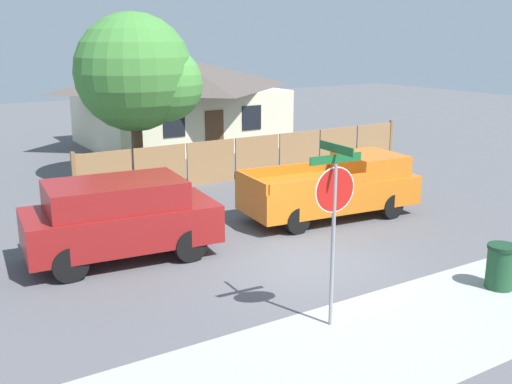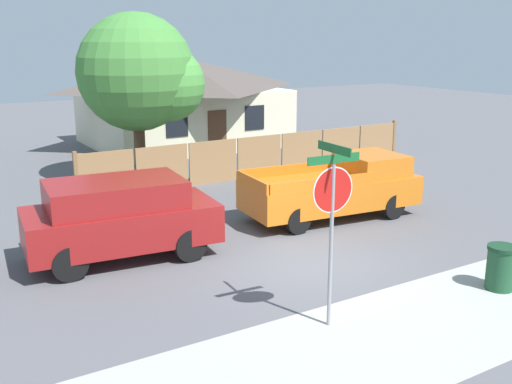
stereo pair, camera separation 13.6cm
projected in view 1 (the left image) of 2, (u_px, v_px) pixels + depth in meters
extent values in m
plane|color=#56565B|center=(306.00, 264.00, 13.90)|extent=(80.00, 80.00, 0.00)
cube|color=#A3A39E|center=(424.00, 325.00, 10.95)|extent=(36.00, 3.20, 0.01)
cube|color=#997047|center=(104.00, 175.00, 19.39)|extent=(1.88, 0.06, 1.53)
cube|color=#997047|center=(160.00, 168.00, 20.40)|extent=(1.88, 0.06, 1.53)
cube|color=#997047|center=(211.00, 162.00, 21.40)|extent=(1.88, 0.06, 1.53)
cube|color=#997047|center=(257.00, 156.00, 22.41)|extent=(1.88, 0.06, 1.53)
cube|color=#997047|center=(299.00, 151.00, 23.41)|extent=(1.88, 0.06, 1.53)
cube|color=#997047|center=(338.00, 146.00, 24.42)|extent=(1.88, 0.06, 1.53)
cube|color=#997047|center=(374.00, 142.00, 25.43)|extent=(1.88, 0.06, 1.53)
cube|color=brown|center=(74.00, 177.00, 18.88)|extent=(0.12, 0.12, 1.63)
cube|color=brown|center=(390.00, 139.00, 25.92)|extent=(0.12, 0.12, 1.63)
cube|color=beige|center=(179.00, 117.00, 29.16)|extent=(8.53, 7.20, 2.67)
pyramid|color=#514742|center=(178.00, 73.00, 28.63)|extent=(9.21, 7.78, 1.49)
cube|color=black|center=(174.00, 124.00, 25.15)|extent=(1.00, 0.04, 1.10)
cube|color=black|center=(252.00, 118.00, 27.12)|extent=(1.00, 0.04, 1.10)
cube|color=brown|center=(215.00, 133.00, 26.27)|extent=(0.90, 0.04, 2.00)
cylinder|color=brown|center=(138.00, 150.00, 21.41)|extent=(0.40, 0.40, 2.39)
sphere|color=#428438|center=(134.00, 72.00, 20.72)|extent=(4.09, 4.09, 4.09)
sphere|color=#478F3C|center=(165.00, 84.00, 20.88)|extent=(2.66, 2.66, 2.66)
cube|color=maroon|center=(122.00, 225.00, 14.07)|extent=(4.60, 2.48, 0.90)
cube|color=maroon|center=(115.00, 194.00, 13.83)|extent=(3.26, 2.18, 0.63)
cube|color=black|center=(176.00, 187.00, 14.46)|extent=(0.24, 1.79, 0.53)
cylinder|color=black|center=(166.00, 224.00, 15.55)|extent=(0.79, 0.22, 0.79)
cylinder|color=black|center=(190.00, 245.00, 13.98)|extent=(0.79, 0.22, 0.79)
cylinder|color=black|center=(57.00, 239.00, 14.38)|extent=(0.79, 0.22, 0.79)
cylinder|color=black|center=(70.00, 264.00, 12.81)|extent=(0.79, 0.22, 0.79)
cube|color=orange|center=(329.00, 192.00, 17.31)|extent=(5.28, 2.51, 0.83)
cube|color=orange|center=(370.00, 163.00, 17.73)|extent=(1.81, 1.99, 0.59)
cube|color=orange|center=(288.00, 170.00, 17.62)|extent=(3.19, 0.41, 0.29)
cube|color=orange|center=(322.00, 183.00, 15.97)|extent=(3.19, 0.41, 0.29)
cube|color=orange|center=(251.00, 182.00, 16.09)|extent=(0.27, 1.89, 0.29)
cylinder|color=black|center=(356.00, 192.00, 18.85)|extent=(0.73, 0.22, 0.73)
cylinder|color=black|center=(392.00, 206.00, 17.31)|extent=(0.73, 0.22, 0.73)
cylinder|color=black|center=(267.00, 204.00, 17.50)|extent=(0.73, 0.22, 0.73)
cylinder|color=black|center=(297.00, 220.00, 15.96)|extent=(0.73, 0.22, 0.73)
cylinder|color=gray|center=(333.00, 247.00, 10.61)|extent=(0.07, 0.07, 3.00)
cylinder|color=red|center=(335.00, 190.00, 10.35)|extent=(0.77, 0.07, 0.77)
cylinder|color=white|center=(335.00, 190.00, 10.35)|extent=(0.82, 0.06, 0.82)
cube|color=#19602D|center=(336.00, 159.00, 10.21)|extent=(1.06, 0.09, 0.15)
cube|color=#19602D|center=(336.00, 148.00, 10.16)|extent=(0.08, 0.95, 0.15)
cylinder|color=#1E4C2D|center=(501.00, 268.00, 12.48)|extent=(0.57, 0.57, 0.87)
cylinder|color=#163922|center=(503.00, 247.00, 12.36)|extent=(0.61, 0.61, 0.08)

